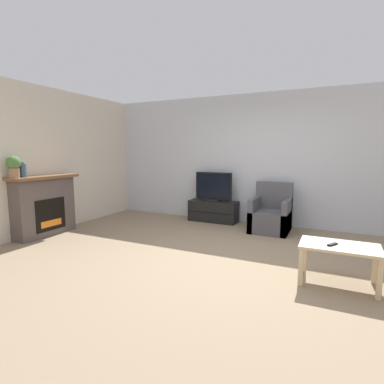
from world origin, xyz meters
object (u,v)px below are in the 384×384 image
at_px(mantel_vase_left, 23,170).
at_px(coffee_table, 339,251).
at_px(tv_stand, 213,211).
at_px(armchair, 271,216).
at_px(potted_plant, 14,165).
at_px(fireplace, 44,205).
at_px(tv, 214,188).
at_px(remote, 332,244).

distance_m(mantel_vase_left, coffee_table, 4.88).
distance_m(mantel_vase_left, tv_stand, 3.71).
height_order(mantel_vase_left, tv_stand, mantel_vase_left).
distance_m(tv_stand, armchair, 1.31).
distance_m(potted_plant, tv_stand, 3.85).
bearing_deg(coffee_table, fireplace, -179.55).
relative_size(tv, armchair, 0.89).
height_order(fireplace, remote, fireplace).
xyz_separation_m(potted_plant, armchair, (3.63, 2.60, -0.99)).
bearing_deg(potted_plant, remote, 6.24).
bearing_deg(tv, remote, -44.59).
xyz_separation_m(tv_stand, armchair, (1.28, -0.26, 0.07)).
relative_size(tv, remote, 5.50).
bearing_deg(tv_stand, tv, -90.00).
bearing_deg(tv, potted_plant, -129.35).
bearing_deg(mantel_vase_left, coffee_table, 4.84).
xyz_separation_m(fireplace, remote, (4.73, -0.01, -0.08)).
bearing_deg(fireplace, remote, -0.06).
bearing_deg(tv_stand, coffee_table, -43.21).
xyz_separation_m(armchair, coffee_table, (1.16, -2.04, 0.10)).
relative_size(mantel_vase_left, tv_stand, 0.25).
bearing_deg(potted_plant, tv, 50.65).
bearing_deg(armchair, potted_plant, -144.42).
distance_m(tv_stand, remote, 3.34).
distance_m(potted_plant, tv, 3.73).
distance_m(fireplace, tv, 3.32).
xyz_separation_m(mantel_vase_left, remote, (4.72, 0.36, -0.73)).
bearing_deg(armchair, coffee_table, -60.27).
bearing_deg(armchair, fireplace, -150.35).
bearing_deg(potted_plant, tv_stand, 50.67).
bearing_deg(mantel_vase_left, tv, 49.09).
distance_m(fireplace, mantel_vase_left, 0.75).
xyz_separation_m(tv_stand, remote, (2.37, -2.34, 0.25)).
height_order(potted_plant, coffee_table, potted_plant).
relative_size(fireplace, remote, 8.20).
xyz_separation_m(tv_stand, coffee_table, (2.45, -2.30, 0.17)).
relative_size(tv_stand, remote, 7.04).
relative_size(potted_plant, tv, 0.43).
relative_size(fireplace, mantel_vase_left, 4.67).
height_order(tv_stand, coffee_table, coffee_table).
distance_m(armchair, remote, 2.35).
height_order(tv, armchair, tv).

